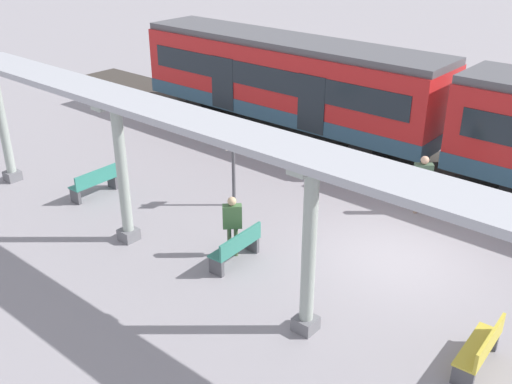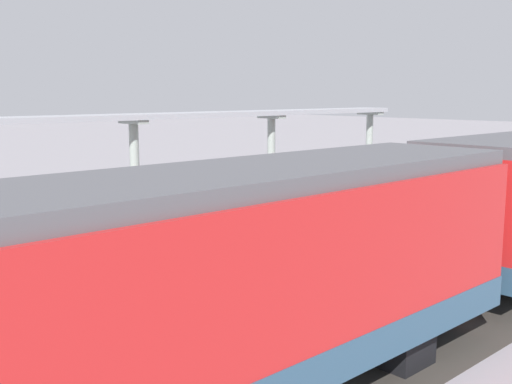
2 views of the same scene
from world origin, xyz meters
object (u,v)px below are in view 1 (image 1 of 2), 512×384
object	(u,v)px
platform_info_sign	(233,163)
canopy_pillar_second	(122,173)
passenger_waiting_near_edge	(422,178)
bench_mid_platform	(482,349)
canopy_pillar_nearest	(2,123)
canopy_pillar_third	(309,250)
train_near_carriage	(286,82)
bench_near_end	(237,247)
bench_extra_slot	(95,182)
passenger_by_the_benches	(232,220)

from	to	relation	value
platform_info_sign	canopy_pillar_second	bearing A→B (deg)	-13.01
passenger_waiting_near_edge	bench_mid_platform	bearing A→B (deg)	36.51
passenger_waiting_near_edge	canopy_pillar_nearest	bearing A→B (deg)	-59.97
canopy_pillar_third	platform_info_sign	xyz separation A→B (m)	(-3.23, -4.89, -0.56)
train_near_carriage	bench_mid_platform	distance (m)	13.75
canopy_pillar_nearest	train_near_carriage	bearing A→B (deg)	159.27
train_near_carriage	canopy_pillar_third	xyz separation A→B (m)	(9.42, 7.81, 0.06)
train_near_carriage	bench_near_end	world-z (taller)	train_near_carriage
bench_near_end	bench_extra_slot	xyz separation A→B (m)	(-0.06, -5.69, 0.00)
canopy_pillar_nearest	passenger_waiting_near_edge	distance (m)	12.47
canopy_pillar_nearest	bench_extra_slot	world-z (taller)	canopy_pillar_nearest
passenger_waiting_near_edge	bench_extra_slot	bearing A→B (deg)	-56.41
passenger_waiting_near_edge	train_near_carriage	bearing A→B (deg)	-113.94
bench_near_end	bench_mid_platform	size ratio (longest dim) A/B	1.00
canopy_pillar_third	bench_near_end	xyz separation A→B (m)	(-0.97, -2.75, -1.45)
bench_extra_slot	train_near_carriage	bearing A→B (deg)	175.76
bench_extra_slot	canopy_pillar_third	bearing A→B (deg)	83.06
bench_extra_slot	platform_info_sign	size ratio (longest dim) A/B	0.69
train_near_carriage	platform_info_sign	world-z (taller)	train_near_carriage
bench_extra_slot	canopy_pillar_nearest	bearing A→B (deg)	-70.76
bench_extra_slot	passenger_by_the_benches	size ratio (longest dim) A/B	0.94
bench_near_end	bench_extra_slot	bearing A→B (deg)	-90.57
canopy_pillar_third	bench_extra_slot	xyz separation A→B (m)	(-1.03, -8.44, -1.45)
bench_mid_platform	passenger_by_the_benches	bearing A→B (deg)	-89.71
bench_near_end	bench_extra_slot	distance (m)	5.69
canopy_pillar_nearest	passenger_by_the_benches	bearing A→B (deg)	97.97
canopy_pillar_nearest	bench_mid_platform	xyz separation A→B (m)	(-1.20, 14.49, -1.45)
canopy_pillar_third	train_near_carriage	bearing A→B (deg)	-140.34
bench_extra_slot	canopy_pillar_second	bearing A→B (deg)	69.86
canopy_pillar_second	passenger_by_the_benches	size ratio (longest dim) A/B	2.32
passenger_by_the_benches	bench_extra_slot	bearing A→B (deg)	-88.53
canopy_pillar_nearest	canopy_pillar_third	size ratio (longest dim) A/B	1.00
train_near_carriage	bench_extra_slot	bearing A→B (deg)	-4.24
train_near_carriage	bench_mid_platform	xyz separation A→B (m)	(8.23, 10.93, -1.39)
canopy_pillar_nearest	bench_near_end	world-z (taller)	canopy_pillar_nearest
canopy_pillar_third	bench_extra_slot	world-z (taller)	canopy_pillar_third
canopy_pillar_second	platform_info_sign	size ratio (longest dim) A/B	1.69
train_near_carriage	bench_near_end	distance (m)	9.95
bench_mid_platform	passenger_waiting_near_edge	xyz separation A→B (m)	(-5.03, -3.72, 0.63)
canopy_pillar_nearest	passenger_by_the_benches	xyz separation A→B (m)	(-1.17, 8.32, -0.88)
platform_info_sign	passenger_waiting_near_edge	bearing A→B (deg)	125.01
canopy_pillar_second	passenger_by_the_benches	world-z (taller)	canopy_pillar_second
canopy_pillar_second	canopy_pillar_third	xyz separation A→B (m)	(0.00, 5.63, 0.00)
train_near_carriage	passenger_by_the_benches	bearing A→B (deg)	29.92
canopy_pillar_third	bench_mid_platform	distance (m)	3.64
train_near_carriage	platform_info_sign	xyz separation A→B (m)	(6.20, 2.92, -0.50)
bench_mid_platform	passenger_by_the_benches	distance (m)	6.20
canopy_pillar_second	passenger_waiting_near_edge	distance (m)	8.04
canopy_pillar_third	canopy_pillar_second	bearing A→B (deg)	-90.00
bench_mid_platform	bench_near_end	bearing A→B (deg)	-87.79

